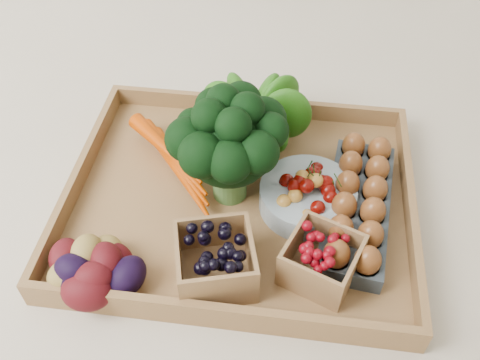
# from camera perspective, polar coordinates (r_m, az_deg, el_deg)

# --- Properties ---
(ground) EXTENTS (4.00, 4.00, 0.00)m
(ground) POSITION_cam_1_polar(r_m,az_deg,el_deg) (0.88, 0.00, -2.65)
(ground) COLOR beige
(ground) RESTS_ON ground
(tray) EXTENTS (0.55, 0.45, 0.01)m
(tray) POSITION_cam_1_polar(r_m,az_deg,el_deg) (0.88, 0.00, -2.33)
(tray) COLOR olive
(tray) RESTS_ON ground
(carrots) EXTENTS (0.20, 0.14, 0.05)m
(carrots) POSITION_cam_1_polar(r_m,az_deg,el_deg) (0.91, -7.02, 2.08)
(carrots) COLOR #C03B00
(carrots) RESTS_ON tray
(lettuce) EXTENTS (0.13, 0.13, 0.13)m
(lettuce) POSITION_cam_1_polar(r_m,az_deg,el_deg) (0.93, 1.43, 7.33)
(lettuce) COLOR #24500C
(lettuce) RESTS_ON tray
(broccoli) EXTENTS (0.18, 0.18, 0.14)m
(broccoli) POSITION_cam_1_polar(r_m,az_deg,el_deg) (0.83, -1.15, 1.87)
(broccoli) COLOR black
(broccoli) RESTS_ON tray
(cherry_bowl) EXTENTS (0.15, 0.15, 0.04)m
(cherry_bowl) POSITION_cam_1_polar(r_m,az_deg,el_deg) (0.86, 7.19, -1.83)
(cherry_bowl) COLOR #8C9EA5
(cherry_bowl) RESTS_ON tray
(egg_carton) EXTENTS (0.13, 0.28, 0.03)m
(egg_carton) POSITION_cam_1_polar(r_m,az_deg,el_deg) (0.86, 12.37, -3.05)
(egg_carton) COLOR #3A4349
(egg_carton) RESTS_ON tray
(potatoes) EXTENTS (0.14, 0.14, 0.08)m
(potatoes) POSITION_cam_1_polar(r_m,az_deg,el_deg) (0.77, -15.74, -8.56)
(potatoes) COLOR #3E0A0E
(potatoes) RESTS_ON tray
(punnet_blackberry) EXTENTS (0.13, 0.13, 0.07)m
(punnet_blackberry) POSITION_cam_1_polar(r_m,az_deg,el_deg) (0.75, -2.65, -8.60)
(punnet_blackberry) COLOR black
(punnet_blackberry) RESTS_ON tray
(punnet_raspberry) EXTENTS (0.13, 0.13, 0.07)m
(punnet_raspberry) POSITION_cam_1_polar(r_m,az_deg,el_deg) (0.77, 8.69, -8.41)
(punnet_raspberry) COLOR #67040D
(punnet_raspberry) RESTS_ON tray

